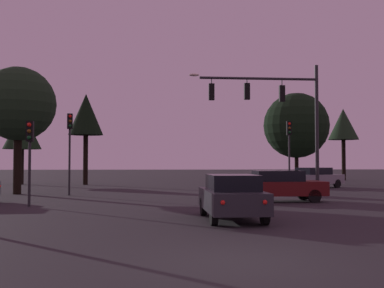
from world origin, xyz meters
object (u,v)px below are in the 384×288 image
Objects in this scene: traffic_light_corner_left at (30,145)px; tree_lot_edge at (22,130)px; car_far_lane at (315,177)px; tree_behind_sign at (18,104)px; tree_left_far at (86,115)px; tree_center_horizon at (296,126)px; traffic_signal_mast_arm at (277,105)px; traffic_light_median at (70,138)px; car_crossing_left at (280,185)px; traffic_light_corner_right at (289,142)px; tree_right_cluster at (343,125)px; car_nearside_lane at (232,196)px.

traffic_light_corner_left is 21.38m from tree_lot_edge.
tree_lot_edge reaches higher than car_far_lane.
traffic_light_corner_left is 0.48× the size of tree_behind_sign.
tree_left_far is 0.96× the size of tree_center_horizon.
traffic_signal_mast_arm is 0.90× the size of tree_center_horizon.
tree_behind_sign reaches higher than car_far_lane.
tree_lot_edge reaches higher than traffic_light_corner_left.
tree_left_far is (-1.18, 12.70, 2.57)m from traffic_light_median.
traffic_light_corner_right is at bearing 71.46° from car_crossing_left.
car_crossing_left is at bearing -23.89° from traffic_light_median.
traffic_light_median is 1.02× the size of car_far_lane.
traffic_light_corner_right is at bearing -125.26° from car_far_lane.
tree_right_cluster is (10.84, 18.33, 2.61)m from traffic_light_corner_right.
traffic_light_median is at bearing 123.13° from car_nearside_lane.
traffic_light_corner_right is at bearing -28.68° from tree_lot_edge.
tree_lot_edge is at bearing 164.18° from car_far_lane.
traffic_signal_mast_arm is 26.30m from tree_right_cluster.
traffic_signal_mast_arm is 1.59× the size of traffic_light_corner_right.
car_far_lane is at bearing -94.55° from tree_center_horizon.
traffic_signal_mast_arm reaches higher than traffic_light_median.
car_far_lane is at bearing 64.29° from car_nearside_lane.
car_far_lane is 0.61× the size of tree_behind_sign.
traffic_light_corner_right is 11.86m from tree_center_horizon.
tree_lot_edge is (-14.49, 25.43, 3.90)m from car_nearside_lane.
traffic_light_corner_left is at bearing -131.11° from tree_center_horizon.
traffic_light_corner_left is at bearing -93.21° from traffic_light_median.
car_nearside_lane is at bearing -60.32° from tree_lot_edge.
traffic_light_median is at bearing 169.20° from traffic_signal_mast_arm.
tree_lot_edge is at bearing 107.39° from traffic_light_corner_left.
tree_center_horizon is at bearing 70.32° from traffic_signal_mast_arm.
car_crossing_left is at bearing -55.05° from tree_left_far.
car_crossing_left is 19.95m from tree_center_horizon.
traffic_light_corner_right is 17.15m from tree_behind_sign.
tree_right_cluster reaches higher than car_far_lane.
traffic_signal_mast_arm is 0.94× the size of tree_left_far.
traffic_light_median is at bearing -84.71° from tree_left_far.
tree_left_far reaches higher than tree_right_cluster.
car_crossing_left is 22.13m from tree_left_far.
tree_lot_edge reaches higher than traffic_light_median.
traffic_light_corner_right is 15.64m from car_nearside_lane.
tree_center_horizon reaches higher than tree_right_cluster.
tree_left_far is 1.22× the size of tree_lot_edge.
car_crossing_left is at bearing -100.95° from traffic_signal_mast_arm.
tree_lot_edge is (-17.90, 18.50, 3.90)m from car_crossing_left.
tree_center_horizon is at bearing 30.64° from tree_behind_sign.
traffic_light_corner_right is at bearing 33.24° from traffic_light_corner_left.
car_nearside_lane is (-5.87, -14.29, -2.45)m from traffic_light_corner_right.
car_far_lane is 24.76m from tree_lot_edge.
traffic_light_median is 13.01m from tree_left_far.
traffic_light_median is 4.15m from tree_behind_sign.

